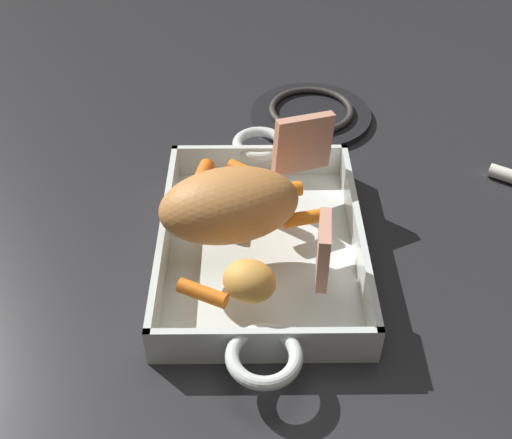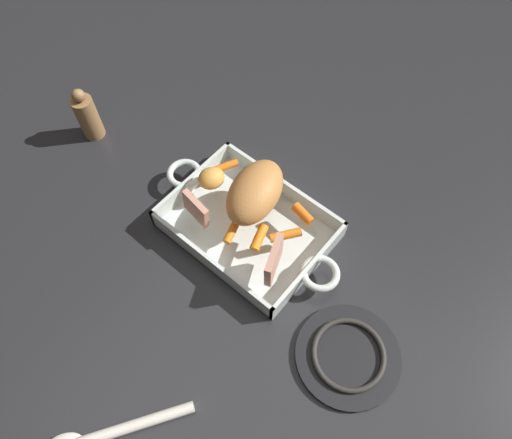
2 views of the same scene
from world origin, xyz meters
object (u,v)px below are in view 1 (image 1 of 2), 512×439
Objects in this scene: pork_roast at (229,205)px; potato_corner at (249,281)px; baby_carrot_southwest at (249,174)px; baby_carrot_center_right at (203,293)px; roast_slice_thin at (323,250)px; stove_burner_rear at (311,113)px; baby_carrot_short at (280,191)px; baby_carrot_center_left at (303,220)px; baby_carrot_southeast at (203,175)px; roast_slice_outer at (303,144)px; roasting_dish at (261,244)px.

potato_corner is at bearing 12.70° from pork_roast.
baby_carrot_southwest is 1.15× the size of baby_carrot_center_right.
roast_slice_thin is 0.34× the size of stove_burner_rear.
pork_roast is 3.00× the size of baby_carrot_short.
baby_carrot_center_right is 0.16m from baby_carrot_center_left.
pork_roast reaches higher than roast_slice_thin.
baby_carrot_center_right is 1.13× the size of baby_carrot_southeast.
baby_carrot_short is 0.05m from baby_carrot_southwest.
roast_slice_outer is 0.13m from baby_carrot_southeast.
potato_corner is at bearing -0.07° from baby_carrot_southwest.
potato_corner reaches higher than roasting_dish.
pork_roast is 2.46× the size of roast_slice_thin.
roast_slice_thin is 0.14m from baby_carrot_short.
pork_roast is 0.11m from baby_carrot_southeast.
pork_roast is at bearing -71.58° from roasting_dish.
baby_carrot_southeast is at bearing -77.88° from roast_slice_outer.
roasting_dish is 0.12m from potato_corner.
pork_roast is 3.30× the size of baby_carrot_center_left.
baby_carrot_center_right is (0.04, -0.13, -0.02)m from roast_slice_thin.
potato_corner is at bearing -13.16° from stove_burner_rear.
baby_carrot_southwest is at bearing 93.12° from baby_carrot_southeast.
pork_roast is 0.11m from baby_carrot_center_right.
stove_burner_rear is (-0.20, 0.03, -0.08)m from roast_slice_outer.
roasting_dish is 0.07m from baby_carrot_short.
roast_slice_thin is 1.05× the size of baby_carrot_southwest.
baby_carrot_center_right is (0.23, -0.12, -0.03)m from roast_slice_outer.
roasting_dish is at bearing -25.99° from baby_carrot_short.
baby_carrot_center_left is 0.86× the size of potato_corner.
baby_carrot_southwest reaches higher than baby_carrot_center_right.
pork_roast is at bearing -13.01° from baby_carrot_southwest.
pork_roast is 2.57× the size of baby_carrot_southwest.
pork_roast is 0.12m from roast_slice_thin.
baby_carrot_center_left is 1.01× the size of baby_carrot_southeast.
roast_slice_thin is at bearing 56.79° from pork_roast.
baby_carrot_southwest is 0.21m from baby_carrot_center_right.
roast_slice_thin is 0.13m from baby_carrot_center_right.
baby_carrot_short reaches higher than roasting_dish.
pork_roast is at bearing -167.30° from potato_corner.
roast_slice_thin is 0.09m from potato_corner.
baby_carrot_southwest is (-0.04, -0.04, -0.00)m from baby_carrot_short.
stove_burner_rear is at bearing 159.43° from pork_roast.
baby_carrot_center_left is 0.32m from stove_burner_rear.
roasting_dish is at bearing -93.95° from baby_carrot_center_left.
baby_carrot_southeast is at bearing -138.44° from roasting_dish.
baby_carrot_southeast is (0.03, -0.13, -0.03)m from roast_slice_outer.
baby_carrot_southeast reaches higher than baby_carrot_center_right.
stove_burner_rear is at bearing 145.34° from baby_carrot_southeast.
stove_burner_rear is (-0.43, 0.15, -0.05)m from baby_carrot_center_right.
baby_carrot_center_right is at bearing -73.29° from roast_slice_thin.
baby_carrot_center_right is at bearing -44.74° from baby_carrot_center_left.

